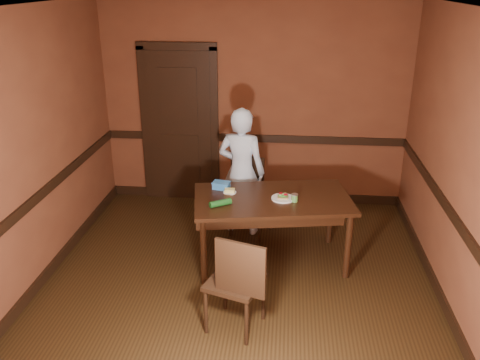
% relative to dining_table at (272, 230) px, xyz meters
% --- Properties ---
extents(floor, '(4.00, 4.50, 0.01)m').
position_rel_dining_table_xyz_m(floor, '(-0.32, -0.60, -0.38)').
color(floor, black).
rests_on(floor, ground).
extents(ceiling, '(4.00, 4.50, 0.01)m').
position_rel_dining_table_xyz_m(ceiling, '(-0.32, -0.60, 2.32)').
color(ceiling, silver).
rests_on(ceiling, ground).
extents(wall_back, '(4.00, 0.02, 2.70)m').
position_rel_dining_table_xyz_m(wall_back, '(-0.32, 1.65, 0.97)').
color(wall_back, brown).
rests_on(wall_back, ground).
extents(wall_front, '(4.00, 0.02, 2.70)m').
position_rel_dining_table_xyz_m(wall_front, '(-0.32, -2.85, 0.97)').
color(wall_front, brown).
rests_on(wall_front, ground).
extents(wall_left, '(0.02, 4.50, 2.70)m').
position_rel_dining_table_xyz_m(wall_left, '(-2.32, -0.60, 0.97)').
color(wall_left, brown).
rests_on(wall_left, ground).
extents(wall_right, '(0.02, 4.50, 2.70)m').
position_rel_dining_table_xyz_m(wall_right, '(1.68, -0.60, 0.97)').
color(wall_right, brown).
rests_on(wall_right, ground).
extents(dado_back, '(4.00, 0.03, 0.10)m').
position_rel_dining_table_xyz_m(dado_back, '(-0.32, 1.64, 0.52)').
color(dado_back, black).
rests_on(dado_back, ground).
extents(dado_left, '(0.03, 4.50, 0.10)m').
position_rel_dining_table_xyz_m(dado_left, '(-2.30, -0.60, 0.52)').
color(dado_left, black).
rests_on(dado_left, ground).
extents(dado_right, '(0.03, 4.50, 0.10)m').
position_rel_dining_table_xyz_m(dado_right, '(1.67, -0.60, 0.52)').
color(dado_right, black).
rests_on(dado_right, ground).
extents(baseboard_back, '(4.00, 0.03, 0.12)m').
position_rel_dining_table_xyz_m(baseboard_back, '(-0.32, 1.64, -0.32)').
color(baseboard_back, black).
rests_on(baseboard_back, ground).
extents(baseboard_left, '(0.03, 4.50, 0.12)m').
position_rel_dining_table_xyz_m(baseboard_left, '(-2.30, -0.60, -0.32)').
color(baseboard_left, black).
rests_on(baseboard_left, ground).
extents(baseboard_right, '(0.03, 4.50, 0.12)m').
position_rel_dining_table_xyz_m(baseboard_right, '(1.67, -0.60, -0.32)').
color(baseboard_right, black).
rests_on(baseboard_right, ground).
extents(door, '(1.05, 0.07, 2.20)m').
position_rel_dining_table_xyz_m(door, '(-1.32, 1.62, 0.71)').
color(door, black).
rests_on(door, ground).
extents(dining_table, '(1.77, 1.19, 0.77)m').
position_rel_dining_table_xyz_m(dining_table, '(0.00, 0.00, 0.00)').
color(dining_table, black).
rests_on(dining_table, floor).
extents(chair_far, '(0.55, 0.55, 0.93)m').
position_rel_dining_table_xyz_m(chair_far, '(-0.27, 0.64, 0.08)').
color(chair_far, black).
rests_on(chair_far, floor).
extents(chair_near, '(0.56, 0.56, 0.96)m').
position_rel_dining_table_xyz_m(chair_near, '(-0.27, -1.16, 0.09)').
color(chair_near, black).
rests_on(chair_near, floor).
extents(person, '(0.63, 0.48, 1.55)m').
position_rel_dining_table_xyz_m(person, '(-0.39, 0.69, 0.39)').
color(person, silver).
rests_on(person, floor).
extents(sandwich_plate, '(0.24, 0.24, 0.06)m').
position_rel_dining_table_xyz_m(sandwich_plate, '(0.11, -0.03, 0.40)').
color(sandwich_plate, white).
rests_on(sandwich_plate, dining_table).
extents(sauce_jar, '(0.07, 0.07, 0.08)m').
position_rel_dining_table_xyz_m(sauce_jar, '(0.23, -0.08, 0.43)').
color(sauce_jar, '#539141').
rests_on(sauce_jar, dining_table).
extents(cheese_saucer, '(0.14, 0.14, 0.04)m').
position_rel_dining_table_xyz_m(cheese_saucer, '(-0.46, 0.08, 0.40)').
color(cheese_saucer, white).
rests_on(cheese_saucer, dining_table).
extents(food_tub, '(0.21, 0.16, 0.08)m').
position_rel_dining_table_xyz_m(food_tub, '(-0.57, 0.18, 0.42)').
color(food_tub, '#357AC8').
rests_on(food_tub, dining_table).
extents(wrapped_veg, '(0.23, 0.18, 0.06)m').
position_rel_dining_table_xyz_m(wrapped_veg, '(-0.52, -0.27, 0.42)').
color(wrapped_veg, '#184F1B').
rests_on(wrapped_veg, dining_table).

